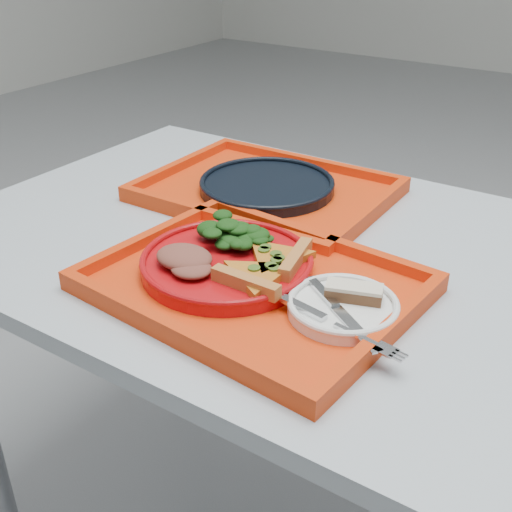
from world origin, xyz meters
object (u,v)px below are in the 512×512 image
object	(u,v)px
tray_main	(254,287)
tray_far	(267,193)
dinner_plate	(227,265)
dessert_bar	(354,292)
navy_plate	(267,187)

from	to	relation	value
tray_main	tray_far	size ratio (longest dim) A/B	1.00
dinner_plate	tray_main	bearing A→B (deg)	-10.30
tray_main	dinner_plate	bearing A→B (deg)	174.53
tray_far	dinner_plate	world-z (taller)	dinner_plate
tray_far	dessert_bar	xyz separation A→B (m)	(0.32, -0.28, 0.03)
tray_main	tray_far	world-z (taller)	same
tray_far	dinner_plate	xyz separation A→B (m)	(0.12, -0.30, 0.02)
dinner_plate	tray_far	bearing A→B (deg)	111.65
tray_main	dessert_bar	world-z (taller)	dessert_bar
dinner_plate	navy_plate	world-z (taller)	dinner_plate
tray_main	dinner_plate	distance (m)	0.06
dessert_bar	dinner_plate	bearing A→B (deg)	164.50
tray_far	dessert_bar	bearing A→B (deg)	-41.84
dinner_plate	dessert_bar	size ratio (longest dim) A/B	3.14
tray_far	tray_main	bearing A→B (deg)	-61.02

